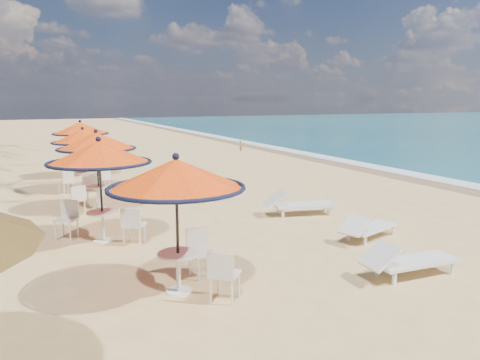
{
  "coord_description": "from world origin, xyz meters",
  "views": [
    {
      "loc": [
        -6.98,
        -7.92,
        3.47
      ],
      "look_at": [
        -1.49,
        3.96,
        1.2
      ],
      "focal_mm": 35.0,
      "sensor_mm": 36.0,
      "label": 1
    }
  ],
  "objects_px": {
    "station_4": "(81,133)",
    "station_0": "(181,187)",
    "station_2": "(95,148)",
    "lounger_near": "(407,260)",
    "lounger_far": "(297,203)",
    "station_3": "(83,142)",
    "station_1": "(99,162)",
    "lounger_mid": "(367,227)"
  },
  "relations": [
    {
      "from": "station_0",
      "to": "station_2",
      "type": "xyz_separation_m",
      "value": [
        -0.45,
        7.38,
        -0.0
      ]
    },
    {
      "from": "station_4",
      "to": "station_0",
      "type": "bearing_deg",
      "value": -89.64
    },
    {
      "from": "station_3",
      "to": "lounger_far",
      "type": "relative_size",
      "value": 1.09
    },
    {
      "from": "station_1",
      "to": "lounger_far",
      "type": "distance_m",
      "value": 6.0
    },
    {
      "from": "lounger_near",
      "to": "lounger_far",
      "type": "bearing_deg",
      "value": 84.78
    },
    {
      "from": "lounger_mid",
      "to": "station_0",
      "type": "bearing_deg",
      "value": 173.89
    },
    {
      "from": "station_2",
      "to": "lounger_far",
      "type": "bearing_deg",
      "value": -31.91
    },
    {
      "from": "station_4",
      "to": "lounger_near",
      "type": "distance_m",
      "value": 16.19
    },
    {
      "from": "station_2",
      "to": "station_3",
      "type": "relative_size",
      "value": 1.05
    },
    {
      "from": "station_1",
      "to": "station_2",
      "type": "height_order",
      "value": "station_1"
    },
    {
      "from": "station_2",
      "to": "lounger_near",
      "type": "height_order",
      "value": "station_2"
    },
    {
      "from": "station_2",
      "to": "lounger_near",
      "type": "relative_size",
      "value": 1.22
    },
    {
      "from": "lounger_near",
      "to": "lounger_far",
      "type": "distance_m",
      "value": 5.24
    },
    {
      "from": "lounger_far",
      "to": "station_3",
      "type": "bearing_deg",
      "value": 141.83
    },
    {
      "from": "lounger_far",
      "to": "lounger_mid",
      "type": "bearing_deg",
      "value": -71.41
    },
    {
      "from": "station_4",
      "to": "lounger_far",
      "type": "xyz_separation_m",
      "value": [
        5.02,
        -10.33,
        -1.59
      ]
    },
    {
      "from": "station_1",
      "to": "lounger_near",
      "type": "distance_m",
      "value": 7.26
    },
    {
      "from": "station_3",
      "to": "lounger_mid",
      "type": "relative_size",
      "value": 1.24
    },
    {
      "from": "station_3",
      "to": "station_4",
      "type": "xyz_separation_m",
      "value": [
        0.33,
        3.55,
        0.09
      ]
    },
    {
      "from": "station_2",
      "to": "lounger_far",
      "type": "distance_m",
      "value": 6.53
    },
    {
      "from": "lounger_mid",
      "to": "lounger_far",
      "type": "xyz_separation_m",
      "value": [
        -0.25,
        2.89,
        0.05
      ]
    },
    {
      "from": "station_1",
      "to": "lounger_mid",
      "type": "height_order",
      "value": "station_1"
    },
    {
      "from": "station_0",
      "to": "station_3",
      "type": "relative_size",
      "value": 1.05
    },
    {
      "from": "lounger_near",
      "to": "lounger_mid",
      "type": "xyz_separation_m",
      "value": [
        0.95,
        2.3,
        -0.03
      ]
    },
    {
      "from": "station_3",
      "to": "lounger_far",
      "type": "distance_m",
      "value": 8.76
    },
    {
      "from": "lounger_far",
      "to": "station_0",
      "type": "bearing_deg",
      "value": -127.16
    },
    {
      "from": "station_1",
      "to": "station_2",
      "type": "distance_m",
      "value": 3.63
    },
    {
      "from": "station_2",
      "to": "station_3",
      "type": "height_order",
      "value": "station_2"
    },
    {
      "from": "station_1",
      "to": "lounger_near",
      "type": "relative_size",
      "value": 1.24
    },
    {
      "from": "lounger_near",
      "to": "lounger_mid",
      "type": "distance_m",
      "value": 2.49
    },
    {
      "from": "station_0",
      "to": "station_4",
      "type": "bearing_deg",
      "value": 90.36
    },
    {
      "from": "station_1",
      "to": "station_2",
      "type": "relative_size",
      "value": 1.02
    },
    {
      "from": "station_1",
      "to": "station_4",
      "type": "xyz_separation_m",
      "value": [
        0.75,
        10.59,
        -0.02
      ]
    },
    {
      "from": "lounger_far",
      "to": "station_4",
      "type": "bearing_deg",
      "value": 129.5
    },
    {
      "from": "station_2",
      "to": "lounger_far",
      "type": "relative_size",
      "value": 1.14
    },
    {
      "from": "station_1",
      "to": "lounger_near",
      "type": "height_order",
      "value": "station_1"
    },
    {
      "from": "station_0",
      "to": "lounger_mid",
      "type": "relative_size",
      "value": 1.3
    },
    {
      "from": "station_4",
      "to": "lounger_near",
      "type": "relative_size",
      "value": 1.23
    },
    {
      "from": "station_4",
      "to": "lounger_far",
      "type": "height_order",
      "value": "station_4"
    },
    {
      "from": "lounger_near",
      "to": "station_0",
      "type": "bearing_deg",
      "value": 167.0
    },
    {
      "from": "station_1",
      "to": "station_3",
      "type": "xyz_separation_m",
      "value": [
        0.43,
        7.04,
        -0.12
      ]
    },
    {
      "from": "lounger_near",
      "to": "lounger_far",
      "type": "height_order",
      "value": "lounger_far"
    }
  ]
}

